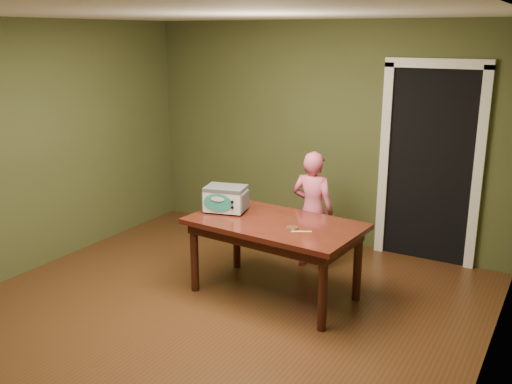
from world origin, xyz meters
TOP-DOWN VIEW (x-y plane):
  - floor at (0.00, 0.00)m, footprint 5.00×5.00m
  - room_shell at (0.00, 0.00)m, footprint 4.52×5.02m
  - doorway at (1.30, 2.78)m, footprint 1.10×0.66m
  - dining_table at (0.29, 0.82)m, footprint 1.66×1.01m
  - toy_oven at (-0.27, 0.85)m, footprint 0.46×0.37m
  - baking_pan at (0.53, 0.70)m, footprint 0.10×0.10m
  - spatula at (0.64, 0.68)m, footprint 0.17×0.11m
  - child at (0.31, 1.64)m, footprint 0.47×0.31m

SIDE VIEW (x-z plane):
  - floor at x=0.00m, z-range 0.00..0.00m
  - child at x=0.31m, z-range 0.00..1.28m
  - dining_table at x=0.29m, z-range 0.28..1.03m
  - spatula at x=0.64m, z-range 0.75..0.76m
  - baking_pan at x=0.53m, z-range 0.75..0.77m
  - toy_oven at x=-0.27m, z-range 0.76..1.02m
  - doorway at x=1.30m, z-range -0.07..2.18m
  - room_shell at x=0.00m, z-range 0.40..3.01m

